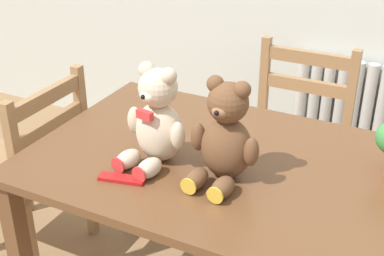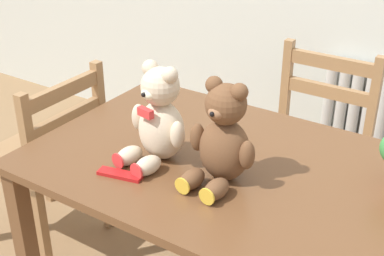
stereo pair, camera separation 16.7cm
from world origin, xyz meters
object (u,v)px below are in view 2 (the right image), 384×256
(teddy_bear_left, at_px, (159,120))
(wooden_chair_side, at_px, (46,157))
(wooden_chair_behind, at_px, (312,150))
(teddy_bear_right, at_px, (223,139))
(chocolate_bar, at_px, (120,174))

(teddy_bear_left, bearing_deg, wooden_chair_side, -0.24)
(wooden_chair_behind, distance_m, wooden_chair_side, 1.20)
(teddy_bear_right, xyz_separation_m, chocolate_bar, (-0.28, -0.16, -0.14))
(wooden_chair_behind, xyz_separation_m, teddy_bear_right, (0.01, -0.84, 0.44))
(wooden_chair_behind, distance_m, teddy_bear_left, 0.98)
(wooden_chair_behind, xyz_separation_m, wooden_chair_side, (-0.98, -0.70, -0.01))
(wooden_chair_behind, height_order, teddy_bear_left, teddy_bear_left)
(teddy_bear_right, distance_m, chocolate_bar, 0.35)
(teddy_bear_right, height_order, chocolate_bar, teddy_bear_right)
(teddy_bear_left, xyz_separation_m, teddy_bear_right, (0.24, 0.00, -0.00))
(teddy_bear_right, bearing_deg, chocolate_bar, 34.34)
(wooden_chair_behind, relative_size, chocolate_bar, 6.16)
(wooden_chair_behind, xyz_separation_m, teddy_bear_left, (-0.24, -0.84, 0.44))
(wooden_chair_behind, height_order, teddy_bear_right, teddy_bear_right)
(teddy_bear_right, relative_size, chocolate_bar, 2.25)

